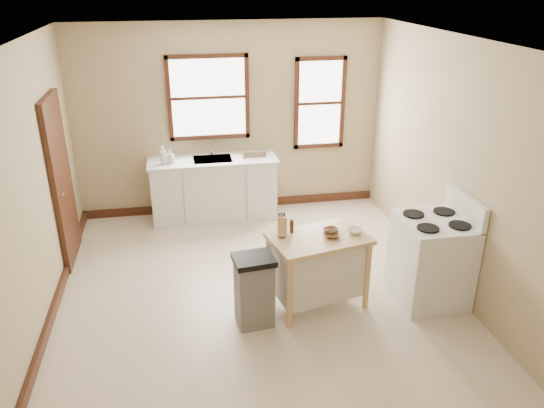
{
  "coord_description": "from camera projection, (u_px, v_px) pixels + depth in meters",
  "views": [
    {
      "loc": [
        -0.77,
        -5.11,
        3.4
      ],
      "look_at": [
        0.24,
        0.4,
        0.94
      ],
      "focal_mm": 35.0,
      "sensor_mm": 36.0,
      "label": 1
    }
  ],
  "objects": [
    {
      "name": "bowl_b",
      "position": [
        331.0,
        230.0,
        5.68
      ],
      "size": [
        0.2,
        0.2,
        0.04
      ],
      "primitive_type": "imported",
      "rotation": [
        0.0,
        0.0,
        0.32
      ],
      "color": "brown",
      "rests_on": "kitchen_island"
    },
    {
      "name": "window_side",
      "position": [
        320.0,
        103.0,
        7.91
      ],
      "size": [
        0.77,
        0.06,
        1.37
      ],
      "primitive_type": null,
      "color": "#32190D",
      "rests_on": "wall_back"
    },
    {
      "name": "floor",
      "position": [
        257.0,
        294.0,
        6.09
      ],
      "size": [
        5.0,
        5.0,
        0.0
      ],
      "primitive_type": "plane",
      "color": "beige",
      "rests_on": "ground"
    },
    {
      "name": "gas_stove",
      "position": [
        432.0,
        249.0,
        5.8
      ],
      "size": [
        0.77,
        0.78,
        1.23
      ],
      "primitive_type": null,
      "color": "silver",
      "rests_on": "ground"
    },
    {
      "name": "soap_bottle_a",
      "position": [
        163.0,
        155.0,
        7.41
      ],
      "size": [
        0.13,
        0.13,
        0.26
      ],
      "primitive_type": "imported",
      "rotation": [
        0.0,
        0.0,
        -0.4
      ],
      "color": "#B2B2B2",
      "rests_on": "sink_counter"
    },
    {
      "name": "wall_left",
      "position": [
        28.0,
        196.0,
        5.16
      ],
      "size": [
        0.04,
        5.0,
        2.8
      ],
      "primitive_type": "cube",
      "color": "tan",
      "rests_on": "ground"
    },
    {
      "name": "bowl_c",
      "position": [
        355.0,
        231.0,
        5.66
      ],
      "size": [
        0.21,
        0.21,
        0.05
      ],
      "primitive_type": "imported",
      "rotation": [
        0.0,
        0.0,
        0.59
      ],
      "color": "white",
      "rests_on": "kitchen_island"
    },
    {
      "name": "sink_counter",
      "position": [
        214.0,
        188.0,
        7.84
      ],
      "size": [
        1.86,
        0.62,
        0.92
      ],
      "primitive_type": null,
      "color": "silver",
      "rests_on": "ground"
    },
    {
      "name": "soap_bottle_b",
      "position": [
        170.0,
        156.0,
        7.45
      ],
      "size": [
        0.1,
        0.1,
        0.19
      ],
      "primitive_type": "imported",
      "rotation": [
        0.0,
        0.0,
        -0.19
      ],
      "color": "#B2B2B2",
      "rests_on": "sink_counter"
    },
    {
      "name": "bowl_a",
      "position": [
        332.0,
        235.0,
        5.58
      ],
      "size": [
        0.22,
        0.22,
        0.05
      ],
      "primitive_type": "imported",
      "rotation": [
        0.0,
        0.0,
        -0.22
      ],
      "color": "brown",
      "rests_on": "kitchen_island"
    },
    {
      "name": "baseboard_left",
      "position": [
        54.0,
        310.0,
        5.7
      ],
      "size": [
        0.04,
        5.0,
        0.12
      ],
      "primitive_type": "cube",
      "color": "#32190D",
      "rests_on": "ground"
    },
    {
      "name": "pepper_grinder",
      "position": [
        292.0,
        226.0,
        5.66
      ],
      "size": [
        0.06,
        0.06,
        0.15
      ],
      "primitive_type": "cylinder",
      "rotation": [
        0.0,
        0.0,
        0.4
      ],
      "color": "#462112",
      "rests_on": "kitchen_island"
    },
    {
      "name": "kitchen_island",
      "position": [
        318.0,
        271.0,
        5.76
      ],
      "size": [
        1.14,
        0.85,
        0.83
      ],
      "primitive_type": null,
      "rotation": [
        0.0,
        0.0,
        0.21
      ],
      "color": "tan",
      "rests_on": "ground"
    },
    {
      "name": "window_main",
      "position": [
        208.0,
        98.0,
        7.57
      ],
      "size": [
        1.17,
        0.06,
        1.22
      ],
      "primitive_type": null,
      "color": "#32190D",
      "rests_on": "wall_back"
    },
    {
      "name": "faucet",
      "position": [
        211.0,
        148.0,
        7.77
      ],
      "size": [
        0.03,
        0.03,
        0.22
      ],
      "primitive_type": "cylinder",
      "color": "silver",
      "rests_on": "sink_counter"
    },
    {
      "name": "wall_back",
      "position": [
        230.0,
        120.0,
        7.78
      ],
      "size": [
        4.5,
        0.04,
        2.8
      ],
      "primitive_type": "cube",
      "color": "tan",
      "rests_on": "ground"
    },
    {
      "name": "dish_rack",
      "position": [
        253.0,
        153.0,
        7.75
      ],
      "size": [
        0.38,
        0.29,
        0.09
      ],
      "primitive_type": null,
      "rotation": [
        0.0,
        0.0,
        -0.06
      ],
      "color": "silver",
      "rests_on": "sink_counter"
    },
    {
      "name": "trash_bin",
      "position": [
        254.0,
        291.0,
        5.44
      ],
      "size": [
        0.44,
        0.38,
        0.79
      ],
      "primitive_type": null,
      "rotation": [
        0.0,
        0.0,
        0.11
      ],
      "color": "#5E5E5C",
      "rests_on": "ground"
    },
    {
      "name": "door_left",
      "position": [
        62.0,
        181.0,
        6.48
      ],
      "size": [
        0.06,
        0.9,
        2.1
      ],
      "primitive_type": "cube",
      "color": "#32190D",
      "rests_on": "ground"
    },
    {
      "name": "wall_right",
      "position": [
        455.0,
        167.0,
        5.9
      ],
      "size": [
        0.04,
        5.0,
        2.8
      ],
      "primitive_type": "cube",
      "color": "tan",
      "rests_on": "ground"
    },
    {
      "name": "baseboard_back",
      "position": [
        233.0,
        204.0,
        8.29
      ],
      "size": [
        4.5,
        0.04,
        0.12
      ],
      "primitive_type": "cube",
      "color": "#32190D",
      "rests_on": "ground"
    },
    {
      "name": "knife_block",
      "position": [
        282.0,
        227.0,
        5.57
      ],
      "size": [
        0.11,
        0.11,
        0.2
      ],
      "primitive_type": null,
      "rotation": [
        0.0,
        0.0,
        -0.16
      ],
      "color": "tan",
      "rests_on": "kitchen_island"
    },
    {
      "name": "ceiling",
      "position": [
        254.0,
        41.0,
        4.97
      ],
      "size": [
        5.0,
        5.0,
        0.0
      ],
      "primitive_type": "plane",
      "rotation": [
        3.14,
        0.0,
        0.0
      ],
      "color": "white",
      "rests_on": "ground"
    }
  ]
}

